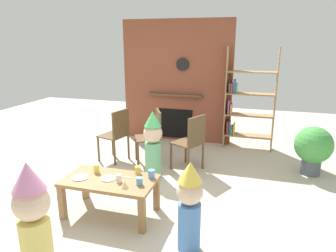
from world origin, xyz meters
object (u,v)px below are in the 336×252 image
Objects in this scene: child_with_cone_hat at (33,220)px; bookshelf at (246,103)px; paper_plate_front at (80,178)px; dining_chair_middle at (153,134)px; paper_cup_center at (151,174)px; paper_cup_near_left at (119,178)px; child_by_the_chairs at (153,143)px; child_in_pink at (190,204)px; birthday_cake_slice at (125,185)px; potted_plant_tall at (313,147)px; dining_chair_right at (192,140)px; coffee_table at (110,185)px; paper_plate_rear at (109,178)px; paper_cup_near_right at (139,181)px; paper_cup_far_right at (138,170)px; dining_chair_left at (117,132)px; paper_cup_far_left at (97,169)px.

bookshelf is at bearing -14.39° from child_with_cone_hat.
paper_plate_front is 0.21× the size of dining_chair_middle.
dining_chair_middle is (-0.49, 1.48, 0.01)m from paper_cup_center.
child_by_the_chairs is (0.01, 1.16, 0.04)m from paper_cup_near_left.
child_in_pink is 2.28m from dining_chair_middle.
bookshelf is 3.41m from paper_plate_front.
birthday_cake_slice is 1.83m from dining_chair_middle.
paper_plate_front is 3.42m from potted_plant_tall.
dining_chair_right is at bearing -167.70° from potted_plant_tall.
birthday_cake_slice is at bearing -136.91° from potted_plant_tall.
coffee_table is 6.11× the size of paper_plate_rear.
dining_chair_middle is (-0.17, 1.69, 0.02)m from paper_cup_near_left.
potted_plant_tall is (2.48, 0.25, -0.07)m from dining_chair_middle.
dining_chair_middle and dining_chair_right have the same top height.
coffee_table is at bearing 12.25° from paper_plate_front.
child_with_cone_hat reaches higher than dining_chair_middle.
child_in_pink is at bearing -19.34° from paper_plate_rear.
paper_cup_near_right is 0.10× the size of dining_chair_right.
child_in_pink is at bearing -96.30° from bookshelf.
paper_plate_front is 1.89× the size of birthday_cake_slice.
coffee_table is 11.58× the size of paper_cup_far_right.
child_by_the_chairs is at bearing 64.95° from dining_chair_right.
paper_cup_far_right is at bearing 41.53° from paper_plate_rear.
bookshelf reaches higher than paper_cup_far_right.
bookshelf is 2.85m from paper_cup_center.
potted_plant_tall is at bearing 35.18° from paper_plate_front.
bookshelf is 10.04× the size of paper_plate_front.
birthday_cake_slice is (-0.13, -0.11, -0.00)m from paper_cup_near_right.
paper_cup_far_right is (0.26, 0.24, 0.12)m from coffee_table.
dining_chair_left is 1.29m from dining_chair_right.
child_in_pink is 2.67m from potted_plant_tall.
child_with_cone_hat is 2.24m from child_by_the_chairs.
paper_cup_far_left is at bearing 121.27° from dining_chair_left.
child_by_the_chairs is (0.16, 1.12, 0.08)m from paper_plate_rear.
paper_cup_far_left is 1.35m from child_in_pink.
paper_cup_near_right is (-0.99, -2.88, -0.38)m from bookshelf.
paper_cup_near_left is at bearing -112.96° from paper_cup_far_right.
dining_chair_middle reaches higher than paper_cup_near_left.
child_with_cone_hat reaches higher than paper_cup_near_right.
paper_plate_front is at bearing -163.34° from paper_cup_center.
paper_cup_far_right is 0.09× the size of child_with_cone_hat.
paper_cup_far_right reaches higher than paper_cup_near_right.
paper_plate_rear is 0.19× the size of dining_chair_middle.
child_with_cone_hat is 1.20× the size of dining_chair_left.
dining_chair_left reaches higher than coffee_table.
dining_chair_left is (-0.78, 1.58, 0.02)m from paper_cup_near_left.
paper_cup_center is at bearing 109.20° from dining_chair_right.
paper_cup_far_left reaches higher than birthday_cake_slice.
paper_plate_rear reaches higher than coffee_table.
child_by_the_chairs reaches higher than paper_plate_front.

